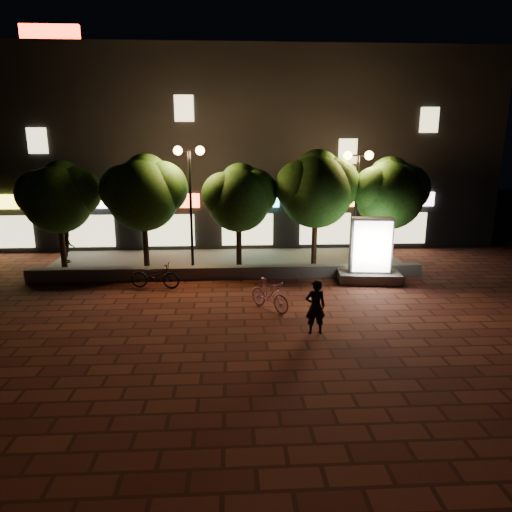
{
  "coord_description": "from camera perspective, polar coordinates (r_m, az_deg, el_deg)",
  "views": [
    {
      "loc": [
        0.2,
        -13.77,
        5.3
      ],
      "look_at": [
        1.03,
        1.5,
        1.54
      ],
      "focal_mm": 31.71,
      "sensor_mm": 36.0,
      "label": 1
    }
  ],
  "objects": [
    {
      "name": "tree_far_left",
      "position": [
        20.61,
        -23.58,
        7.1
      ],
      "size": [
        3.36,
        2.8,
        4.63
      ],
      "color": "black",
      "rests_on": "sidewalk"
    },
    {
      "name": "pedestrian",
      "position": [
        22.35,
        -22.65,
        1.25
      ],
      "size": [
        0.81,
        0.91,
        1.53
      ],
      "primitive_type": "imported",
      "rotation": [
        0.0,
        0.0,
        1.95
      ],
      "color": "black",
      "rests_on": "sidewalk"
    },
    {
      "name": "ad_kiosk",
      "position": [
        18.29,
        14.21,
        -0.05
      ],
      "size": [
        2.51,
        1.45,
        2.59
      ],
      "color": "#63615C",
      "rests_on": "ground"
    },
    {
      "name": "tree_far_right",
      "position": [
        20.5,
        16.58,
        7.86
      ],
      "size": [
        3.48,
        2.9,
        4.76
      ],
      "color": "black",
      "rests_on": "sidewalk"
    },
    {
      "name": "scooter_parked",
      "position": [
        17.54,
        -12.62,
        -2.41
      ],
      "size": [
        1.96,
        0.93,
        0.99
      ],
      "primitive_type": "imported",
      "rotation": [
        0.0,
        0.0,
        1.42
      ],
      "color": "black",
      "rests_on": "ground"
    },
    {
      "name": "tree_right",
      "position": [
        19.65,
        7.71,
        8.64
      ],
      "size": [
        3.72,
        3.1,
        5.07
      ],
      "color": "black",
      "rests_on": "sidewalk"
    },
    {
      "name": "sidewalk",
      "position": [
        20.94,
        -3.57,
        -0.75
      ],
      "size": [
        16.0,
        5.0,
        0.08
      ],
      "primitive_type": "cube",
      "color": "#63615C",
      "rests_on": "ground"
    },
    {
      "name": "street_lamp_right",
      "position": [
        19.74,
        12.64,
        9.42
      ],
      "size": [
        1.26,
        0.36,
        4.98
      ],
      "color": "black",
      "rests_on": "sidewalk"
    },
    {
      "name": "retaining_wall",
      "position": [
        18.47,
        -3.62,
        -2.07
      ],
      "size": [
        16.0,
        0.45,
        0.5
      ],
      "primitive_type": "cube",
      "color": "#63615C",
      "rests_on": "ground"
    },
    {
      "name": "ground",
      "position": [
        14.75,
        -3.72,
        -7.25
      ],
      "size": [
        80.0,
        80.0,
        0.0
      ],
      "primitive_type": "plane",
      "color": "maroon",
      "rests_on": "ground"
    },
    {
      "name": "rider",
      "position": [
        13.08,
        7.51,
        -6.37
      ],
      "size": [
        0.61,
        0.43,
        1.62
      ],
      "primitive_type": "imported",
      "rotation": [
        0.0,
        0.0,
        3.21
      ],
      "color": "black",
      "rests_on": "ground"
    },
    {
      "name": "tree_left",
      "position": [
        19.66,
        -13.93,
        8.01
      ],
      "size": [
        3.6,
        3.0,
        4.89
      ],
      "color": "black",
      "rests_on": "sidewalk"
    },
    {
      "name": "building_block",
      "position": [
        26.76,
        -3.65,
        13.15
      ],
      "size": [
        28.0,
        8.12,
        11.3
      ],
      "color": "black",
      "rests_on": "ground"
    },
    {
      "name": "tree_mid",
      "position": [
        19.34,
        -2.08,
        7.64
      ],
      "size": [
        3.24,
        2.7,
        4.5
      ],
      "color": "black",
      "rests_on": "sidewalk"
    },
    {
      "name": "scooter_pink",
      "position": [
        14.88,
        1.72,
        -4.92
      ],
      "size": [
        1.47,
        1.64,
        1.04
      ],
      "primitive_type": "imported",
      "rotation": [
        0.0,
        0.0,
        0.69
      ],
      "color": "pink",
      "rests_on": "ground"
    },
    {
      "name": "street_lamp_left",
      "position": [
        19.08,
        -8.35,
        9.86
      ],
      "size": [
        1.26,
        0.36,
        5.18
      ],
      "color": "black",
      "rests_on": "sidewalk"
    }
  ]
}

